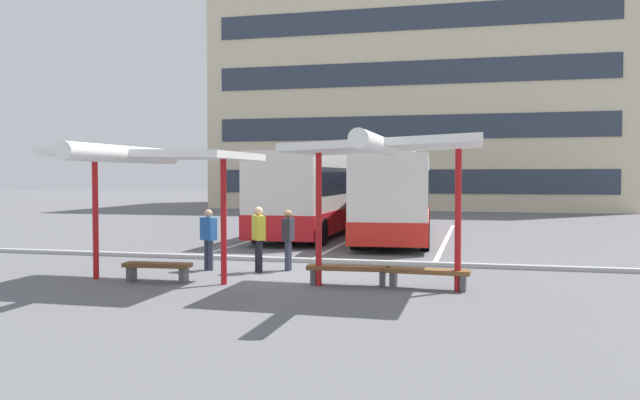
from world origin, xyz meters
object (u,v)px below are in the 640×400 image
(coach_bus_0, at_px, (317,194))
(waiting_passenger_2, at_px, (288,236))
(bench_0, at_px, (157,268))
(bench_2, at_px, (428,274))
(waiting_passenger_0, at_px, (209,235))
(bench_1, at_px, (348,270))
(waiting_shelter_1, at_px, (385,149))
(waiting_shelter_0, at_px, (151,157))
(coach_bus_1, at_px, (397,197))
(waiting_passenger_1, at_px, (259,234))

(coach_bus_0, height_order, waiting_passenger_2, coach_bus_0)
(bench_0, bearing_deg, bench_2, 4.65)
(waiting_passenger_0, bearing_deg, bench_1, -19.71)
(waiting_shelter_1, relative_size, waiting_passenger_0, 3.19)
(waiting_shelter_0, relative_size, waiting_shelter_1, 0.99)
(waiting_shelter_1, xyz_separation_m, bench_1, (-0.90, 0.46, -2.74))
(coach_bus_0, height_order, waiting_shelter_0, coach_bus_0)
(coach_bus_1, distance_m, waiting_shelter_0, 13.22)
(waiting_shelter_0, bearing_deg, bench_1, 10.49)
(waiting_passenger_0, bearing_deg, bench_0, -101.38)
(coach_bus_0, xyz_separation_m, waiting_passenger_0, (-0.25, -10.88, -0.79))
(coach_bus_0, bearing_deg, bench_1, -72.93)
(coach_bus_0, height_order, coach_bus_1, coach_bus_0)
(bench_0, height_order, bench_1, same)
(bench_2, bearing_deg, bench_0, -175.35)
(coach_bus_0, relative_size, waiting_passenger_0, 7.38)
(waiting_shelter_1, bearing_deg, waiting_passenger_2, 140.78)
(coach_bus_1, xyz_separation_m, waiting_passenger_1, (-2.33, -10.25, -0.67))
(bench_0, distance_m, waiting_passenger_0, 2.16)
(waiting_shelter_0, xyz_separation_m, waiting_shelter_1, (5.35, 0.37, 0.16))
(coach_bus_0, height_order, bench_1, coach_bus_0)
(waiting_shelter_0, distance_m, waiting_passenger_1, 3.47)
(waiting_passenger_2, bearing_deg, bench_0, -134.83)
(waiting_shelter_1, relative_size, bench_1, 2.71)
(waiting_shelter_0, height_order, waiting_passenger_0, waiting_shelter_0)
(coach_bus_1, bearing_deg, bench_1, -88.50)
(waiting_shelter_0, relative_size, bench_2, 2.75)
(coach_bus_1, bearing_deg, waiting_shelter_0, -108.33)
(coach_bus_1, height_order, waiting_passenger_1, coach_bus_1)
(coach_bus_1, height_order, waiting_shelter_1, coach_bus_1)
(coach_bus_0, xyz_separation_m, bench_0, (-0.66, -12.91, -1.38))
(waiting_passenger_0, xyz_separation_m, waiting_passenger_2, (2.06, 0.45, -0.01))
(coach_bus_0, xyz_separation_m, waiting_passenger_2, (1.81, -10.43, -0.80))
(waiting_passenger_1, bearing_deg, coach_bus_1, 77.21)
(coach_bus_0, relative_size, waiting_passenger_1, 7.02)
(coach_bus_1, relative_size, bench_1, 6.57)
(bench_1, bearing_deg, waiting_passenger_2, 136.26)
(waiting_shelter_1, xyz_separation_m, waiting_passenger_1, (-3.53, 1.87, -2.10))
(coach_bus_1, height_order, waiting_passenger_2, coach_bus_1)
(coach_bus_0, distance_m, waiting_passenger_1, 10.99)
(coach_bus_1, height_order, waiting_shelter_0, coach_bus_1)
(waiting_shelter_0, relative_size, waiting_passenger_2, 3.19)
(waiting_shelter_1, bearing_deg, coach_bus_1, 95.67)
(coach_bus_0, xyz_separation_m, waiting_passenger_1, (1.15, -10.91, -0.73))
(waiting_passenger_1, bearing_deg, bench_1, -28.30)
(coach_bus_1, bearing_deg, waiting_passenger_2, -99.71)
(coach_bus_0, relative_size, bench_0, 7.32)
(coach_bus_1, bearing_deg, coach_bus_0, 169.36)
(coach_bus_0, xyz_separation_m, bench_2, (5.59, -12.41, -1.37))
(waiting_shelter_0, bearing_deg, bench_0, 90.00)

